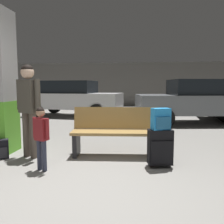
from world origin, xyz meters
TOP-DOWN VIEW (x-y plane):
  - ground_plane at (0.00, 4.00)m, footprint 18.00×18.00m
  - garage_back_wall at (0.00, 12.86)m, footprint 18.00×0.12m
  - bench at (0.17, 1.66)m, footprint 1.63×0.64m
  - suitcase at (0.95, 1.08)m, footprint 0.41×0.29m
  - backpack_bright at (0.95, 1.07)m, footprint 0.32×0.27m
  - child at (-0.86, 0.71)m, footprint 0.30×0.24m
  - adult at (-1.35, 1.35)m, footprint 0.53×0.32m
  - backpack_dark_floor at (-1.84, 1.20)m, footprint 0.32×0.29m
  - parked_car_far at (-2.25, 7.25)m, footprint 4.27×2.17m
  - parked_car_near at (2.64, 5.79)m, footprint 4.29×2.23m

SIDE VIEW (x-z plane):
  - ground_plane at x=0.00m, z-range -0.10..0.00m
  - backpack_dark_floor at x=-1.84m, z-range 0.00..0.34m
  - suitcase at x=0.95m, z-range 0.02..0.62m
  - bench at x=0.17m, z-range 0.00..0.88m
  - child at x=-0.86m, z-range 0.11..1.09m
  - backpack_bright at x=0.95m, z-range 0.60..0.94m
  - parked_car_far at x=-2.25m, z-range 0.05..1.56m
  - parked_car_near at x=2.64m, z-range 0.05..1.56m
  - adult at x=-1.35m, z-range 0.20..1.86m
  - garage_back_wall at x=0.00m, z-range 0.00..2.80m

